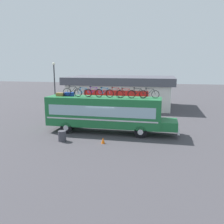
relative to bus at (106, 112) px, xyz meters
name	(u,v)px	position (x,y,z in m)	size (l,w,h in m)	color
ground_plane	(103,132)	(-0.21, 0.00, -1.84)	(120.00, 120.00, 0.00)	#423F44
bus	(106,112)	(0.00, 0.00, 0.00)	(11.54, 2.40, 3.17)	#1E6B38
luggage_bag_1	(60,94)	(-4.22, -0.05, 1.48)	(0.66, 0.44, 0.29)	olive
luggage_bag_2	(69,94)	(-3.45, 0.23, 1.49)	(0.75, 0.55, 0.32)	#193899
rooftop_bicycle_1	(72,92)	(-2.97, -0.21, 1.74)	(1.79, 0.44, 0.98)	black
rooftop_bicycle_2	(83,93)	(-1.95, -0.26, 1.70)	(1.61, 0.44, 0.87)	black
rooftop_bicycle_3	(93,92)	(-1.08, -0.04, 1.72)	(1.70, 0.44, 0.93)	black
rooftop_bicycle_4	(104,93)	(-0.06, -0.17, 1.71)	(1.66, 0.44, 0.90)	black
rooftop_bicycle_5	(115,93)	(0.89, -0.15, 1.72)	(1.69, 0.44, 0.93)	black
rooftop_bicycle_6	(125,94)	(1.80, -0.25, 1.70)	(1.68, 0.44, 0.87)	black
rooftop_bicycle_7	(137,94)	(2.78, -0.10, 1.71)	(1.67, 0.44, 0.91)	black
rooftop_bicycle_8	(149,94)	(3.75, 0.23, 1.70)	(1.68, 0.44, 0.88)	black
roadside_building	(121,91)	(-1.12, 14.19, 0.38)	(15.09, 9.05, 4.31)	silver
trash_bin	(62,136)	(-2.78, -3.18, -1.42)	(0.62, 0.62, 0.82)	#3F3F47
traffic_cone	(103,140)	(0.54, -3.08, -1.60)	(0.29, 0.29, 0.48)	orange
street_lamp	(55,85)	(-7.82, 6.41, 1.81)	(0.32, 0.32, 6.23)	#38383D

